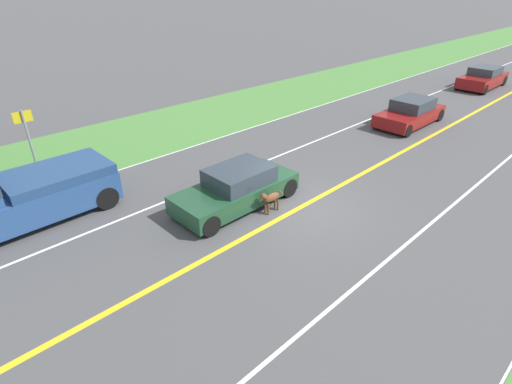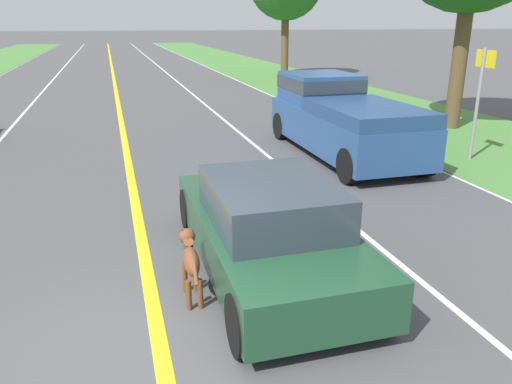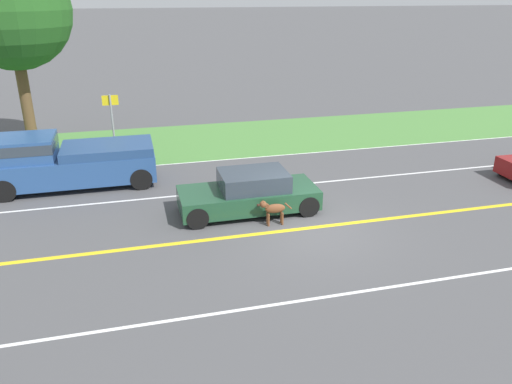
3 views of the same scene
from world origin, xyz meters
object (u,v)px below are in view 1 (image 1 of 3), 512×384
at_px(ego_car, 237,188).
at_px(car_trailing_near, 410,113).
at_px(car_trailing_mid, 483,78).
at_px(dog, 270,198).
at_px(street_sign, 29,138).
at_px(pickup_truck, 10,198).

height_order(ego_car, car_trailing_near, car_trailing_near).
bearing_deg(car_trailing_mid, dog, 93.71).
bearing_deg(street_sign, pickup_truck, 150.82).
xyz_separation_m(pickup_truck, car_trailing_near, (-3.74, -17.78, -0.35)).
xyz_separation_m(ego_car, car_trailing_near, (0.02, -12.02, -0.00)).
distance_m(dog, pickup_truck, 7.90).
height_order(pickup_truck, car_trailing_mid, pickup_truck).
bearing_deg(pickup_truck, street_sign, -29.18).
bearing_deg(pickup_truck, car_trailing_mid, -96.77).
height_order(ego_car, street_sign, street_sign).
height_order(dog, street_sign, street_sign).
relative_size(pickup_truck, car_trailing_mid, 1.22).
xyz_separation_m(car_trailing_mid, street_sign, (6.29, 27.19, 1.04)).
bearing_deg(dog, street_sign, 32.71).
bearing_deg(street_sign, dog, -149.41).
relative_size(ego_car, car_trailing_near, 1.00).
xyz_separation_m(dog, pickup_truck, (4.88, 6.19, 0.45)).
bearing_deg(street_sign, car_trailing_near, -112.24).
relative_size(ego_car, car_trailing_mid, 0.95).
bearing_deg(ego_car, dog, -158.94).
distance_m(pickup_truck, street_sign, 3.37).
distance_m(dog, car_trailing_mid, 22.65).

